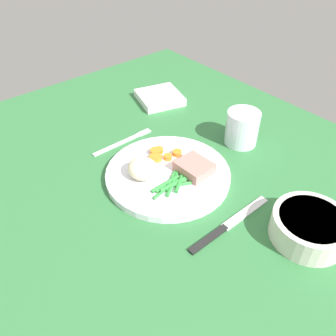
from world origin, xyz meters
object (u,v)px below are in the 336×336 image
(fork, at_px, (123,142))
(dinner_plate, at_px, (168,174))
(meat_portion, at_px, (194,167))
(salad_bowl, at_px, (310,226))
(napkin, at_px, (160,98))
(knife, at_px, (228,225))
(water_glass, at_px, (242,130))

(fork, bearing_deg, dinner_plate, 3.96)
(meat_portion, height_order, salad_bowl, salad_bowl)
(fork, bearing_deg, napkin, 120.42)
(fork, height_order, knife, knife)
(water_glass, bearing_deg, dinner_plate, -93.69)
(salad_bowl, bearing_deg, meat_portion, -169.98)
(fork, distance_m, napkin, 0.23)
(salad_bowl, bearing_deg, water_glass, 153.88)
(meat_portion, relative_size, knife, 0.34)
(meat_portion, distance_m, knife, 0.15)
(knife, height_order, water_glass, water_glass)
(napkin, bearing_deg, knife, -24.12)
(dinner_plate, relative_size, water_glass, 3.20)
(knife, bearing_deg, dinner_plate, -178.40)
(dinner_plate, bearing_deg, meat_portion, 49.40)
(fork, height_order, napkin, napkin)
(water_glass, distance_m, salad_bowl, 0.30)
(knife, xyz_separation_m, salad_bowl, (0.11, 0.09, 0.03))
(meat_portion, height_order, napkin, meat_portion)
(fork, relative_size, knife, 0.81)
(meat_portion, xyz_separation_m, fork, (-0.21, -0.04, -0.03))
(napkin, bearing_deg, meat_portion, -26.89)
(fork, bearing_deg, water_glass, 53.46)
(knife, bearing_deg, salad_bowl, 42.09)
(knife, bearing_deg, fork, -177.53)
(water_glass, height_order, napkin, water_glass)
(knife, height_order, salad_bowl, salad_bowl)
(dinner_plate, distance_m, meat_portion, 0.06)
(water_glass, xyz_separation_m, napkin, (-0.29, -0.02, -0.02))
(fork, xyz_separation_m, water_glass, (0.18, 0.22, 0.03))
(dinner_plate, relative_size, napkin, 2.29)
(meat_portion, xyz_separation_m, salad_bowl, (0.25, 0.04, -0.00))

